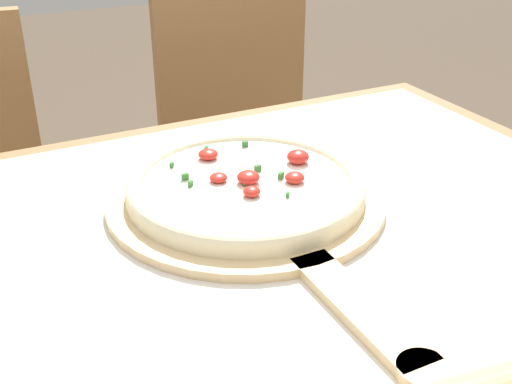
{
  "coord_description": "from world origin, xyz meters",
  "views": [
    {
      "loc": [
        -0.28,
        -0.57,
        1.14
      ],
      "look_at": [
        0.04,
        0.07,
        0.77
      ],
      "focal_mm": 45.0,
      "sensor_mm": 36.0,
      "label": 1
    }
  ],
  "objects": [
    {
      "name": "dining_table",
      "position": [
        0.0,
        0.0,
        0.61
      ],
      "size": [
        1.13,
        0.86,
        0.73
      ],
      "color": "olive",
      "rests_on": "ground_plane"
    },
    {
      "name": "towel_cloth",
      "position": [
        0.0,
        0.0,
        0.73
      ],
      "size": [
        1.05,
        0.78,
        0.0
      ],
      "color": "silver",
      "rests_on": "dining_table"
    },
    {
      "name": "pizza_peel",
      "position": [
        0.04,
        0.08,
        0.74
      ],
      "size": [
        0.37,
        0.57,
        0.01
      ],
      "color": "#D6B784",
      "rests_on": "towel_cloth"
    },
    {
      "name": "pizza",
      "position": [
        0.04,
        0.1,
        0.76
      ],
      "size": [
        0.31,
        0.31,
        0.04
      ],
      "color": "beige",
      "rests_on": "pizza_peel"
    },
    {
      "name": "chair_right",
      "position": [
        0.35,
        0.75,
        0.5
      ],
      "size": [
        0.43,
        0.43,
        0.87
      ],
      "rotation": [
        0.0,
        0.0,
        -0.08
      ],
      "color": "#A37547",
      "rests_on": "ground_plane"
    }
  ]
}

